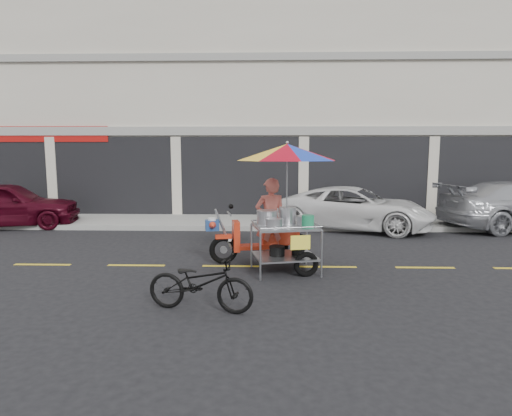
{
  "coord_description": "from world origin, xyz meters",
  "views": [
    {
      "loc": [
        -1.23,
        -8.66,
        2.36
      ],
      "look_at": [
        -1.5,
        0.6,
        1.15
      ],
      "focal_mm": 30.0,
      "sensor_mm": 36.0,
      "label": 1
    }
  ],
  "objects_px": {
    "maroon_sedan": "(5,205)",
    "near_bicycle": "(200,283)",
    "white_pickup": "(354,208)",
    "food_vendor_rig": "(280,189)"
  },
  "relations": [
    {
      "from": "near_bicycle",
      "to": "white_pickup",
      "type": "bearing_deg",
      "value": -16.45
    },
    {
      "from": "maroon_sedan",
      "to": "white_pickup",
      "type": "distance_m",
      "value": 10.89
    },
    {
      "from": "maroon_sedan",
      "to": "food_vendor_rig",
      "type": "bearing_deg",
      "value": -132.16
    },
    {
      "from": "maroon_sedan",
      "to": "near_bicycle",
      "type": "relative_size",
      "value": 2.64
    },
    {
      "from": "maroon_sedan",
      "to": "near_bicycle",
      "type": "bearing_deg",
      "value": -148.21
    },
    {
      "from": "food_vendor_rig",
      "to": "white_pickup",
      "type": "bearing_deg",
      "value": 49.57
    },
    {
      "from": "food_vendor_rig",
      "to": "near_bicycle",
      "type": "bearing_deg",
      "value": -128.62
    },
    {
      "from": "maroon_sedan",
      "to": "white_pickup",
      "type": "height_order",
      "value": "maroon_sedan"
    },
    {
      "from": "white_pickup",
      "to": "food_vendor_rig",
      "type": "height_order",
      "value": "food_vendor_rig"
    },
    {
      "from": "near_bicycle",
      "to": "food_vendor_rig",
      "type": "xyz_separation_m",
      "value": [
        1.23,
        2.48,
        1.19
      ]
    }
  ]
}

